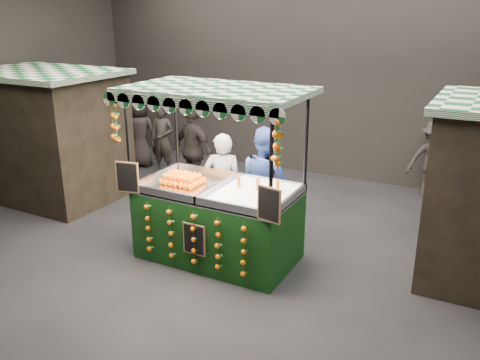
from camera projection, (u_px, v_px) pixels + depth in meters
The scene contains 12 objects.
ground at pixel (207, 260), 7.85m from camera, with size 12.00×12.00×0.00m, color black.
market_hall at pixel (202, 37), 6.75m from camera, with size 12.10×10.10×5.05m.
neighbour_stall_left at pixel (48, 134), 10.22m from camera, with size 3.00×2.20×2.60m.
juice_stall at pixel (218, 209), 7.66m from camera, with size 2.77×1.63×2.68m.
vendor_grey at pixel (223, 185), 8.48m from camera, with size 0.78×0.66×1.81m.
vendor_blue at pixel (265, 183), 8.41m from camera, with size 1.16×1.06×1.93m.
shopper_0 at pixel (162, 140), 11.72m from camera, with size 0.63×0.43×1.67m.
shopper_1 at pixel (480, 192), 8.14m from camera, with size 1.08×0.98×1.82m.
shopper_2 at pixel (194, 150), 10.48m from camera, with size 1.17×0.73×1.86m.
shopper_3 at pixel (433, 160), 10.27m from camera, with size 1.20×0.98×1.61m.
shopper_4 at pixel (140, 132), 12.31m from camera, with size 0.94×0.72×1.71m.
shopper_5 at pixel (457, 183), 8.85m from camera, with size 0.97×1.60×1.65m.
Camera 1 is at (3.75, -5.95, 3.74)m, focal length 37.47 mm.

